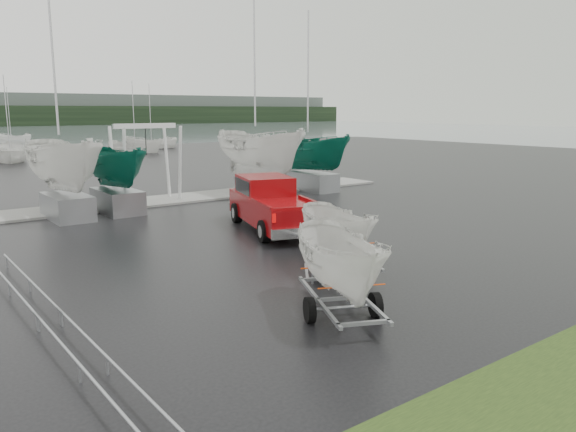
% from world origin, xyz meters
% --- Properties ---
extents(ground_plane, '(120.00, 120.00, 0.00)m').
position_xyz_m(ground_plane, '(0.00, 0.00, 0.00)').
color(ground_plane, black).
rests_on(ground_plane, ground).
extents(dock, '(30.00, 3.00, 0.12)m').
position_xyz_m(dock, '(0.00, 13.00, 0.05)').
color(dock, gray).
rests_on(dock, ground).
extents(pickup_truck, '(3.89, 6.62, 2.08)m').
position_xyz_m(pickup_truck, '(1.18, 3.85, 1.09)').
color(pickup_truck, maroon).
rests_on(pickup_truck, ground).
extents(trailer_hitched, '(2.20, 3.79, 4.44)m').
position_xyz_m(trailer_hitched, '(-0.80, -2.51, 2.42)').
color(trailer_hitched, '#919499').
rests_on(trailer_hitched, ground).
extents(trailer_parked, '(2.58, 3.76, 4.75)m').
position_xyz_m(trailer_parked, '(-3.32, -5.38, 2.58)').
color(trailer_parked, '#919499').
rests_on(trailer_parked, ground).
extents(boat_hoist, '(3.30, 2.18, 4.12)m').
position_xyz_m(boat_hoist, '(-0.22, 13.00, 2.67)').
color(boat_hoist, silver).
rests_on(boat_hoist, ground).
extents(keelboat_0, '(2.55, 3.20, 10.72)m').
position_xyz_m(keelboat_0, '(-4.91, 11.00, 4.05)').
color(keelboat_0, '#919499').
rests_on(keelboat_0, ground).
extents(keelboat_1, '(2.06, 3.20, 6.58)m').
position_xyz_m(keelboat_1, '(-2.55, 11.20, 3.21)').
color(keelboat_1, '#919499').
rests_on(keelboat_1, ground).
extents(keelboat_2, '(2.73, 3.20, 10.91)m').
position_xyz_m(keelboat_2, '(5.57, 11.00, 4.35)').
color(keelboat_2, '#919499').
rests_on(keelboat_2, ground).
extents(keelboat_3, '(2.31, 3.20, 10.48)m').
position_xyz_m(keelboat_3, '(9.55, 11.30, 3.66)').
color(keelboat_3, '#919499').
rests_on(keelboat_3, ground).
extents(mast_rack_0, '(0.56, 6.50, 0.06)m').
position_xyz_m(mast_rack_0, '(-9.00, 1.00, 0.35)').
color(mast_rack_0, '#919499').
rests_on(mast_rack_0, ground).
extents(mast_rack_1, '(0.56, 6.50, 0.06)m').
position_xyz_m(mast_rack_1, '(-9.00, -5.00, 0.35)').
color(mast_rack_1, '#919499').
rests_on(mast_rack_1, ground).
extents(moored_boat_1, '(3.15, 3.21, 11.54)m').
position_xyz_m(moored_boat_1, '(-0.91, 43.50, 0.00)').
color(moored_boat_1, silver).
rests_on(moored_boat_1, ground).
extents(moored_boat_2, '(3.53, 3.53, 11.28)m').
position_xyz_m(moored_boat_2, '(12.71, 46.79, 0.00)').
color(moored_boat_2, silver).
rests_on(moored_boat_2, ground).
extents(moored_boat_3, '(3.09, 3.04, 11.25)m').
position_xyz_m(moored_boat_3, '(17.15, 52.48, 0.01)').
color(moored_boat_3, silver).
rests_on(moored_boat_3, ground).
extents(moored_boat_5, '(3.40, 3.40, 11.15)m').
position_xyz_m(moored_boat_5, '(5.46, 75.64, 0.01)').
color(moored_boat_5, silver).
rests_on(moored_boat_5, ground).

